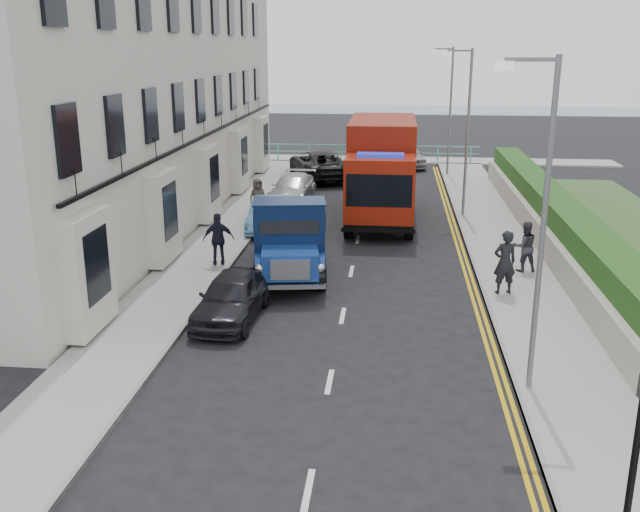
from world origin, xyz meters
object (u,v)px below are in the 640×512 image
Objects in this scene: lamp_near at (539,210)px; pedestrian_east_near at (505,262)px; lamp_far at (448,104)px; parked_car_front at (232,297)px; lamp_mid at (465,124)px; red_lorry at (382,168)px; bedford_lorry at (290,245)px.

lamp_near is 3.67× the size of pedestrian_east_near.
lamp_far is 3.67× the size of pedestrian_east_near.
lamp_mid is at bearing 64.17° from parked_car_front.
lamp_far is 11.30m from red_lorry.
lamp_mid is 0.89× the size of red_lorry.
lamp_mid is at bearing 10.58° from red_lorry.
pedestrian_east_near is at bearing -15.77° from bedford_lorry.
lamp_mid reaches higher than pedestrian_east_near.
pedestrian_east_near is (3.79, -9.36, -1.12)m from red_lorry.
lamp_far reaches higher than red_lorry.
bedford_lorry is at bearing -107.15° from red_lorry.
lamp_mid reaches higher than red_lorry.
lamp_near is 16.00m from lamp_mid.
bedford_lorry reaches higher than parked_car_front.
lamp_mid reaches higher than bedford_lorry.
lamp_near is 1.85× the size of parked_car_front.
lamp_far is at bearing 90.00° from lamp_mid.
lamp_near is at bearing 70.29° from pedestrian_east_near.
lamp_far reaches higher than parked_car_front.
parked_car_front is at bearing -116.51° from bedford_lorry.
lamp_near is 15.84m from red_lorry.
lamp_far is 1.85× the size of parked_car_front.
lamp_near and lamp_mid have the same top height.
red_lorry is at bearing -107.68° from lamp_far.
pedestrian_east_near is at bearing -88.84° from lamp_far.
pedestrian_east_near is (7.54, 2.55, 0.43)m from parked_car_front.
lamp_near is at bearing -77.47° from red_lorry.
bedford_lorry is at bearing 131.50° from lamp_near.
parked_car_front is at bearing 154.13° from lamp_near.
lamp_far is at bearing 76.24° from parked_car_front.
bedford_lorry is (-6.04, -19.17, -2.81)m from lamp_far.
lamp_near is at bearing -90.00° from lamp_far.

